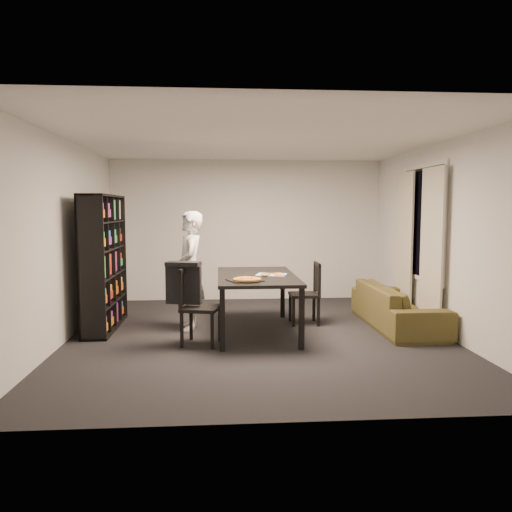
{
  "coord_description": "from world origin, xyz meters",
  "views": [
    {
      "loc": [
        -0.52,
        -6.57,
        1.71
      ],
      "look_at": [
        -0.01,
        0.31,
        1.05
      ],
      "focal_mm": 35.0,
      "sensor_mm": 36.0,
      "label": 1
    }
  ],
  "objects": [
    {
      "name": "curtain_left",
      "position": [
        2.4,
        0.08,
        1.15
      ],
      "size": [
        0.03,
        0.7,
        2.25
      ],
      "primitive_type": "cube",
      "color": "beige",
      "rests_on": "room"
    },
    {
      "name": "window_frame",
      "position": [
        2.48,
        0.6,
        1.5
      ],
      "size": [
        0.03,
        1.52,
        1.72
      ],
      "primitive_type": "cube",
      "color": "white",
      "rests_on": "room"
    },
    {
      "name": "room",
      "position": [
        0.0,
        0.0,
        1.3
      ],
      "size": [
        5.01,
        5.51,
        2.61
      ],
      "color": "black",
      "rests_on": "ground"
    },
    {
      "name": "pizza_slices",
      "position": [
        0.19,
        0.15,
        0.81
      ],
      "size": [
        0.4,
        0.35,
        0.01
      ],
      "primitive_type": null,
      "rotation": [
        0.0,
        0.0,
        -0.1
      ],
      "color": "#BB713A",
      "rests_on": "dining_table"
    },
    {
      "name": "pepperoni_pizza",
      "position": [
        -0.18,
        -0.39,
        0.82
      ],
      "size": [
        0.35,
        0.35,
        0.03
      ],
      "rotation": [
        0.0,
        0.0,
        -0.4
      ],
      "color": "#AE7E32",
      "rests_on": "dining_table"
    },
    {
      "name": "person",
      "position": [
        -0.94,
        0.45,
        0.84
      ],
      "size": [
        0.45,
        0.64,
        1.67
      ],
      "primitive_type": "imported",
      "rotation": [
        0.0,
        0.0,
        -1.48
      ],
      "color": "silver",
      "rests_on": "room"
    },
    {
      "name": "curtain_right",
      "position": [
        2.4,
        1.12,
        1.15
      ],
      "size": [
        0.03,
        0.7,
        2.25
      ],
      "primitive_type": "cube",
      "color": "beige",
      "rests_on": "room"
    },
    {
      "name": "draped_jacket",
      "position": [
        -0.97,
        -0.32,
        0.8
      ],
      "size": [
        0.46,
        0.29,
        0.54
      ],
      "rotation": [
        0.0,
        0.0,
        1.33
      ],
      "color": "black",
      "rests_on": "chair_left"
    },
    {
      "name": "baking_tray",
      "position": [
        -0.2,
        -0.33,
        0.8
      ],
      "size": [
        0.49,
        0.44,
        0.01
      ],
      "primitive_type": "cube",
      "rotation": [
        0.0,
        0.0,
        0.38
      ],
      "color": "black",
      "rests_on": "dining_table"
    },
    {
      "name": "sofa",
      "position": [
        2.05,
        0.38,
        0.3
      ],
      "size": [
        0.81,
        2.07,
        0.6
      ],
      "primitive_type": "imported",
      "rotation": [
        0.0,
        0.0,
        1.57
      ],
      "color": "#413A1A",
      "rests_on": "room"
    },
    {
      "name": "kitchen_towel",
      "position": [
        0.19,
        0.19,
        0.8
      ],
      "size": [
        0.47,
        0.4,
        0.01
      ],
      "primitive_type": "cube",
      "rotation": [
        0.0,
        0.0,
        -0.27
      ],
      "color": "silver",
      "rests_on": "dining_table"
    },
    {
      "name": "dining_table",
      "position": [
        -0.01,
        0.21,
        0.73
      ],
      "size": [
        1.06,
        1.91,
        0.8
      ],
      "color": "black",
      "rests_on": "room"
    },
    {
      "name": "chair_left",
      "position": [
        -0.84,
        -0.35,
        0.55
      ],
      "size": [
        0.55,
        0.55,
        0.97
      ],
      "rotation": [
        0.0,
        0.0,
        1.33
      ],
      "color": "black",
      "rests_on": "room"
    },
    {
      "name": "bookshelf",
      "position": [
        -2.16,
        0.6,
        0.95
      ],
      "size": [
        0.35,
        1.5,
        1.9
      ],
      "primitive_type": "cube",
      "color": "black",
      "rests_on": "room"
    },
    {
      "name": "window_pane",
      "position": [
        2.48,
        0.6,
        1.5
      ],
      "size": [
        0.02,
        1.4,
        1.6
      ],
      "primitive_type": "cube",
      "color": "black",
      "rests_on": "room"
    },
    {
      "name": "chair_right",
      "position": [
        0.82,
        0.65,
        0.52
      ],
      "size": [
        0.43,
        0.43,
        0.92
      ],
      "rotation": [
        0.0,
        0.0,
        -1.58
      ],
      "color": "black",
      "rests_on": "room"
    }
  ]
}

